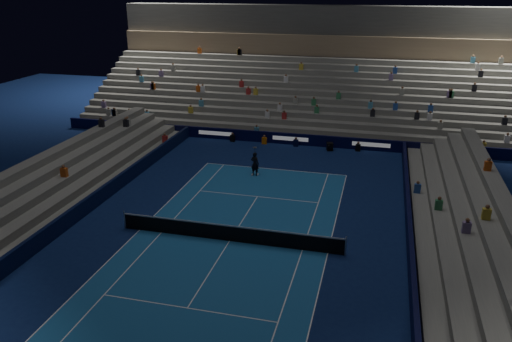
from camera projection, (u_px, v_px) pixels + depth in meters
name	position (u px, v px, depth m)	size (l,w,h in m)	color
ground	(230.00, 241.00, 28.28)	(90.00, 90.00, 0.00)	#0B1A47
court_surface	(230.00, 241.00, 28.28)	(10.97, 23.77, 0.01)	#1A5491
sponsor_barrier_far	(291.00, 139.00, 44.89)	(44.00, 0.25, 1.00)	black
sponsor_barrier_east	(411.00, 255.00, 25.87)	(0.25, 37.00, 1.00)	black
sponsor_barrier_west	(75.00, 214.00, 30.34)	(0.25, 37.00, 1.00)	black
grandstand_main	(308.00, 87.00, 52.40)	(44.00, 15.20, 11.20)	slate
grandstand_east	(485.00, 256.00, 24.93)	(5.00, 37.00, 2.50)	slate
grandstand_west	(24.00, 202.00, 31.00)	(5.00, 37.00, 2.50)	slate
tennis_net	(229.00, 233.00, 28.11)	(12.90, 0.10, 1.10)	#B2B2B7
tennis_player	(255.00, 164.00, 37.56)	(0.66, 0.43, 1.81)	black
broadcast_camera	(330.00, 146.00, 43.33)	(0.65, 1.03, 0.67)	black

